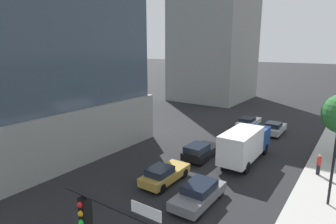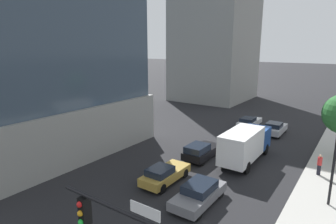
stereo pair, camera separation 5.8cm
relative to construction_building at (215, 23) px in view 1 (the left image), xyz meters
The scene contains 10 objects.
sidewalk 40.08m from the construction_building, 50.67° to the right, with size 4.62×120.00×0.15m, color #B2AFA8.
construction_building is the anchor object (origin of this frame).
street_lamp 40.98m from the construction_building, 53.41° to the right, with size 0.44×0.44×6.25m.
car_silver 28.00m from the construction_building, 47.04° to the right, with size 1.91×4.19×1.49m.
car_black 35.08m from the construction_building, 66.09° to the right, with size 1.91×4.33×1.54m.
car_gray 42.23m from the construction_building, 65.42° to the right, with size 1.95×4.56×1.43m.
car_gold 40.04m from the construction_building, 69.63° to the right, with size 1.78×4.46×1.44m.
car_white 25.22m from the construction_building, 51.65° to the right, with size 1.84×4.64×1.36m.
box_truck 34.85m from the construction_building, 59.19° to the right, with size 2.30×7.55×3.08m.
pedestrian_red_shirt 37.90m from the construction_building, 50.60° to the right, with size 0.34×0.34×1.68m.
Camera 1 is at (9.56, -2.38, 10.03)m, focal length 30.31 mm.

